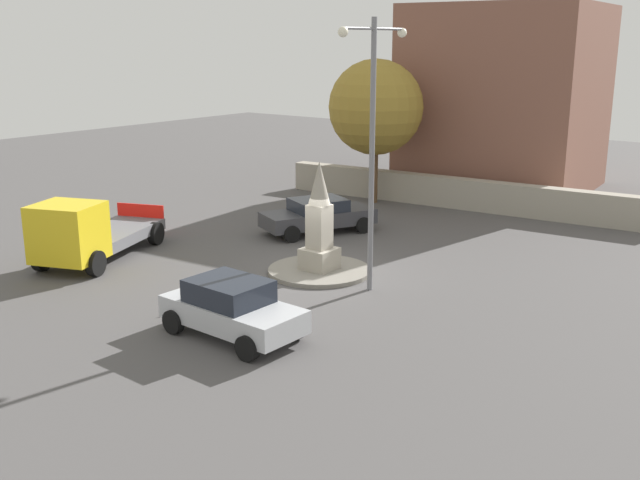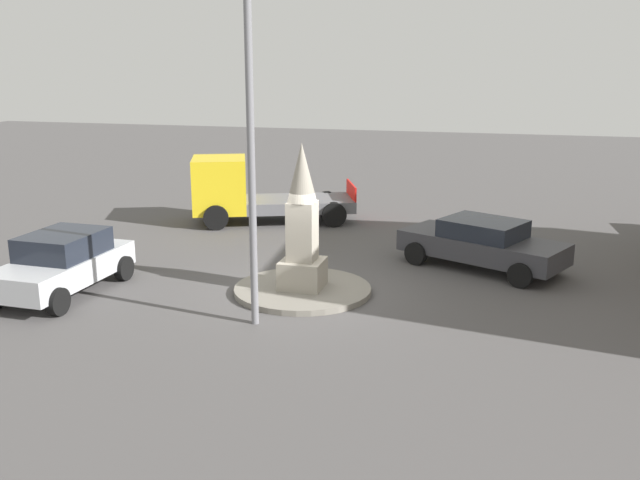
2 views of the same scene
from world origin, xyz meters
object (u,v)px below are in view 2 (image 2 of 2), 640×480
car_silver_near_island (63,262)px  truck_yellow_passing (247,192)px  car_dark_grey_waiting (482,243)px  monument (302,226)px  streetlamp (250,96)px

car_silver_near_island → truck_yellow_passing: 8.51m
car_silver_near_island → car_dark_grey_waiting: (9.79, 4.72, -0.06)m
monument → car_silver_near_island: 5.90m
streetlamp → truck_yellow_passing: size_ratio=1.35×
car_silver_near_island → truck_yellow_passing: bearing=78.8°
monument → car_dark_grey_waiting: (4.15, 3.23, -0.96)m
streetlamp → car_silver_near_island: 6.66m
car_dark_grey_waiting → truck_yellow_passing: (-8.15, 3.62, 0.36)m
car_silver_near_island → car_dark_grey_waiting: size_ratio=0.82×
monument → car_silver_near_island: size_ratio=0.91×
streetlamp → car_dark_grey_waiting: (4.57, 5.47, -4.12)m
monument → streetlamp: 3.90m
monument → streetlamp: (-0.42, -2.24, 3.16)m
car_dark_grey_waiting → truck_yellow_passing: truck_yellow_passing is taller
streetlamp → car_silver_near_island: streetlamp is taller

